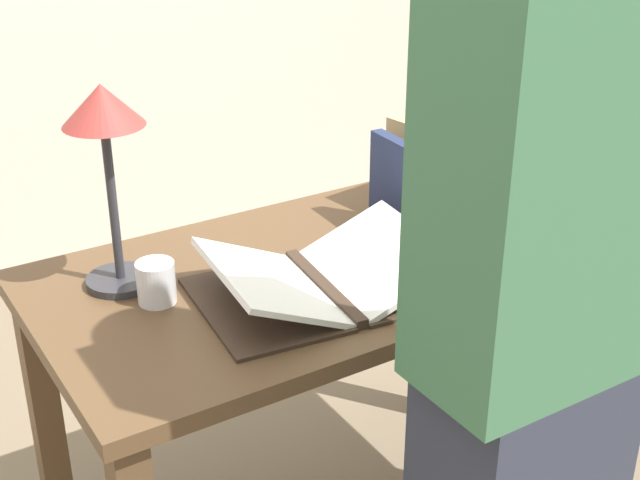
{
  "coord_description": "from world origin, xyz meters",
  "views": [
    {
      "loc": [
        -0.89,
        -1.4,
        1.61
      ],
      "look_at": [
        -0.04,
        -0.04,
        0.85
      ],
      "focal_mm": 50.0,
      "sensor_mm": 36.0,
      "label": 1
    }
  ],
  "objects": [
    {
      "name": "book_stack_tall",
      "position": [
        0.38,
        0.05,
        0.88
      ],
      "size": [
        0.21,
        0.31,
        0.22
      ],
      "color": "black",
      "rests_on": "reading_desk"
    },
    {
      "name": "open_book",
      "position": [
        -0.07,
        -0.1,
        0.8
      ],
      "size": [
        0.53,
        0.38,
        0.1
      ],
      "rotation": [
        0.0,
        0.0,
        -0.11
      ],
      "color": "#38281E",
      "rests_on": "reading_desk"
    },
    {
      "name": "person_reader",
      "position": [
        -0.03,
        -0.62,
        0.9
      ],
      "size": [
        0.36,
        0.22,
        1.82
      ],
      "rotation": [
        0.0,
        0.0,
        3.14
      ],
      "color": "#2D3342",
      "rests_on": "ground_plane"
    },
    {
      "name": "coffee_mug",
      "position": [
        -0.36,
        0.03,
        0.81
      ],
      "size": [
        0.09,
        0.08,
        0.08
      ],
      "rotation": [
        0.0,
        0.0,
        0.64
      ],
      "color": "white",
      "rests_on": "reading_desk"
    },
    {
      "name": "book_standing_upright",
      "position": [
        0.22,
        0.05,
        0.88
      ],
      "size": [
        0.04,
        0.18,
        0.21
      ],
      "rotation": [
        0.0,
        0.0,
        -0.05
      ],
      "color": "#1E284C",
      "rests_on": "reading_desk"
    },
    {
      "name": "reading_lamp",
      "position": [
        -0.4,
        0.14,
        1.08
      ],
      "size": [
        0.15,
        0.15,
        0.41
      ],
      "color": "#2D2D33",
      "rests_on": "reading_desk"
    },
    {
      "name": "reading_desk",
      "position": [
        0.0,
        0.0,
        0.65
      ],
      "size": [
        1.21,
        0.66,
        0.77
      ],
      "color": "brown",
      "rests_on": "ground_plane"
    }
  ]
}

